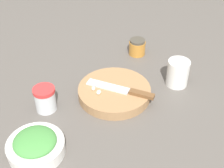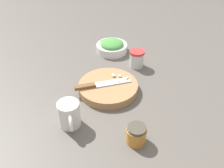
{
  "view_description": "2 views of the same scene",
  "coord_description": "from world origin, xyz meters",
  "px_view_note": "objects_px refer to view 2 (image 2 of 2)",
  "views": [
    {
      "loc": [
        -0.71,
        -0.46,
        0.7
      ],
      "look_at": [
        -0.01,
        -0.02,
        0.06
      ],
      "focal_mm": 50.0,
      "sensor_mm": 36.0,
      "label": 1
    },
    {
      "loc": [
        0.84,
        -0.11,
        0.66
      ],
      "look_at": [
        0.03,
        -0.01,
        0.05
      ],
      "focal_mm": 40.0,
      "sensor_mm": 36.0,
      "label": 2
    }
  ],
  "objects_px": {
    "chef_knife": "(99,84)",
    "garlic_cloves": "(119,77)",
    "coffee_mug": "(69,115)",
    "spice_jar": "(137,59)",
    "cutting_board": "(108,87)",
    "herb_bowl": "(112,46)",
    "honey_jar": "(136,134)"
  },
  "relations": [
    {
      "from": "chef_knife",
      "to": "herb_bowl",
      "type": "bearing_deg",
      "value": 155.11
    },
    {
      "from": "garlic_cloves",
      "to": "coffee_mug",
      "type": "relative_size",
      "value": 0.67
    },
    {
      "from": "coffee_mug",
      "to": "herb_bowl",
      "type": "bearing_deg",
      "value": 157.4
    },
    {
      "from": "herb_bowl",
      "to": "garlic_cloves",
      "type": "bearing_deg",
      "value": -0.63
    },
    {
      "from": "chef_knife",
      "to": "herb_bowl",
      "type": "xyz_separation_m",
      "value": [
        -0.34,
        0.09,
        -0.01
      ]
    },
    {
      "from": "herb_bowl",
      "to": "spice_jar",
      "type": "relative_size",
      "value": 1.95
    },
    {
      "from": "honey_jar",
      "to": "chef_knife",
      "type": "bearing_deg",
      "value": -160.38
    },
    {
      "from": "cutting_board",
      "to": "honey_jar",
      "type": "bearing_deg",
      "value": 12.34
    },
    {
      "from": "cutting_board",
      "to": "chef_knife",
      "type": "relative_size",
      "value": 1.05
    },
    {
      "from": "herb_bowl",
      "to": "spice_jar",
      "type": "height_order",
      "value": "spice_jar"
    },
    {
      "from": "herb_bowl",
      "to": "coffee_mug",
      "type": "relative_size",
      "value": 1.42
    },
    {
      "from": "garlic_cloves",
      "to": "coffee_mug",
      "type": "bearing_deg",
      "value": -44.07
    },
    {
      "from": "chef_knife",
      "to": "herb_bowl",
      "type": "height_order",
      "value": "herb_bowl"
    },
    {
      "from": "spice_jar",
      "to": "chef_knife",
      "type": "bearing_deg",
      "value": -47.54
    },
    {
      "from": "garlic_cloves",
      "to": "spice_jar",
      "type": "bearing_deg",
      "value": 143.24
    },
    {
      "from": "chef_knife",
      "to": "garlic_cloves",
      "type": "height_order",
      "value": "same"
    },
    {
      "from": "garlic_cloves",
      "to": "coffee_mug",
      "type": "xyz_separation_m",
      "value": [
        0.22,
        -0.21,
        0.01
      ]
    },
    {
      "from": "chef_knife",
      "to": "coffee_mug",
      "type": "distance_m",
      "value": 0.22
    },
    {
      "from": "honey_jar",
      "to": "herb_bowl",
      "type": "bearing_deg",
      "value": -179.43
    },
    {
      "from": "cutting_board",
      "to": "garlic_cloves",
      "type": "xyz_separation_m",
      "value": [
        -0.04,
        0.05,
        0.02
      ]
    },
    {
      "from": "chef_knife",
      "to": "coffee_mug",
      "type": "relative_size",
      "value": 2.06
    },
    {
      "from": "cutting_board",
      "to": "spice_jar",
      "type": "bearing_deg",
      "value": 138.13
    },
    {
      "from": "cutting_board",
      "to": "herb_bowl",
      "type": "xyz_separation_m",
      "value": [
        -0.33,
        0.06,
        0.01
      ]
    },
    {
      "from": "garlic_cloves",
      "to": "herb_bowl",
      "type": "bearing_deg",
      "value": 179.37
    },
    {
      "from": "garlic_cloves",
      "to": "spice_jar",
      "type": "distance_m",
      "value": 0.17
    },
    {
      "from": "honey_jar",
      "to": "cutting_board",
      "type": "bearing_deg",
      "value": -167.66
    },
    {
      "from": "chef_knife",
      "to": "coffee_mug",
      "type": "xyz_separation_m",
      "value": [
        0.18,
        -0.12,
        0.01
      ]
    },
    {
      "from": "chef_knife",
      "to": "herb_bowl",
      "type": "relative_size",
      "value": 1.45
    },
    {
      "from": "chef_knife",
      "to": "herb_bowl",
      "type": "distance_m",
      "value": 0.35
    },
    {
      "from": "garlic_cloves",
      "to": "spice_jar",
      "type": "relative_size",
      "value": 0.92
    },
    {
      "from": "spice_jar",
      "to": "coffee_mug",
      "type": "relative_size",
      "value": 0.73
    },
    {
      "from": "honey_jar",
      "to": "garlic_cloves",
      "type": "bearing_deg",
      "value": -178.32
    }
  ]
}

